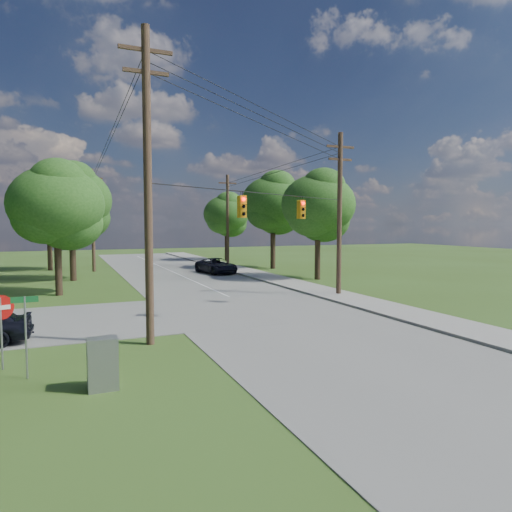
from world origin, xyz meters
name	(u,v)px	position (x,y,z in m)	size (l,w,h in m)	color
ground	(263,335)	(0.00, 0.00, 0.00)	(140.00, 140.00, 0.00)	#37511B
main_road	(260,311)	(2.00, 5.00, 0.01)	(10.00, 100.00, 0.03)	gray
sidewalk_east	(364,302)	(8.70, 5.00, 0.06)	(2.60, 100.00, 0.12)	gray
pole_sw	(148,182)	(-4.60, 0.40, 6.23)	(2.00, 0.32, 12.00)	#503829
pole_ne	(340,211)	(8.90, 8.00, 5.47)	(2.00, 0.32, 10.50)	#503829
pole_north_e	(228,220)	(8.90, 30.00, 5.13)	(2.00, 0.32, 10.00)	#503829
pole_north_w	(93,219)	(-5.00, 30.00, 5.13)	(2.00, 0.32, 10.00)	#503829
power_lines	(213,155)	(1.50, 11.54, 9.15)	(13.93, 29.62, 4.93)	black
traffic_signals	(274,208)	(2.55, 4.43, 5.50)	(4.91, 3.27, 1.05)	orange
tree_w_near	(56,204)	(-8.00, 15.00, 5.92)	(6.00, 6.00, 8.40)	#3D2B1E
tree_w_mid	(71,200)	(-7.00, 23.00, 6.58)	(6.40, 6.40, 9.22)	#3D2B1E
tree_w_far	(48,208)	(-9.00, 33.00, 6.25)	(6.00, 6.00, 8.73)	#3D2B1E
tree_e_near	(318,205)	(12.00, 16.00, 6.25)	(6.20, 6.20, 8.81)	#3D2B1E
tree_e_mid	(273,202)	(12.50, 26.00, 6.91)	(6.60, 6.60, 9.64)	#3D2B1E
tree_e_far	(226,214)	(11.50, 38.00, 5.92)	(5.80, 5.80, 8.32)	#3D2B1E
car_main_north	(216,266)	(5.50, 23.54, 0.74)	(2.37, 5.13, 1.43)	black
control_cabinet	(103,364)	(-6.67, -4.00, 0.74)	(0.82, 0.59, 1.47)	gray
do_not_enter_sign	(1,316)	(-9.50, -0.91, 1.75)	(0.78, 0.25, 2.41)	gray
street_name_sign	(25,326)	(-8.71, -2.17, 1.61)	(0.75, 0.06, 2.50)	gray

